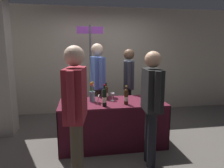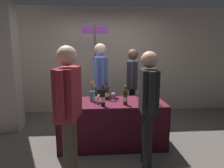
# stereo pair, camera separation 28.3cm
# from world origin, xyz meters

# --- Properties ---
(ground_plane) EXTENTS (12.00, 12.00, 0.00)m
(ground_plane) POSITION_xyz_m (0.00, 0.00, 0.00)
(ground_plane) COLOR #514C47
(back_partition) EXTENTS (7.79, 0.12, 2.63)m
(back_partition) POSITION_xyz_m (0.00, 1.93, 1.32)
(back_partition) COLOR #B2A893
(back_partition) RESTS_ON ground_plane
(concrete_pillar) EXTENTS (0.38, 0.38, 3.05)m
(concrete_pillar) POSITION_xyz_m (-1.97, 0.76, 1.53)
(concrete_pillar) COLOR gray
(concrete_pillar) RESTS_ON ground_plane
(tasting_table) EXTENTS (1.75, 0.78, 0.75)m
(tasting_table) POSITION_xyz_m (0.00, 0.00, 0.53)
(tasting_table) COLOR #4C1423
(tasting_table) RESTS_ON ground_plane
(featured_wine_bottle) EXTENTS (0.07, 0.07, 0.30)m
(featured_wine_bottle) POSITION_xyz_m (0.20, -0.20, 0.88)
(featured_wine_bottle) COLOR #38230F
(featured_wine_bottle) RESTS_ON tasting_table
(display_bottle_0) EXTENTS (0.07, 0.07, 0.31)m
(display_bottle_0) POSITION_xyz_m (0.67, -0.17, 0.88)
(display_bottle_0) COLOR black
(display_bottle_0) RESTS_ON tasting_table
(display_bottle_1) EXTENTS (0.07, 0.07, 0.29)m
(display_bottle_1) POSITION_xyz_m (-0.08, 0.16, 0.87)
(display_bottle_1) COLOR #38230F
(display_bottle_1) RESTS_ON tasting_table
(display_bottle_2) EXTENTS (0.07, 0.07, 0.34)m
(display_bottle_2) POSITION_xyz_m (-0.16, -0.26, 0.90)
(display_bottle_2) COLOR black
(display_bottle_2) RESTS_ON tasting_table
(display_bottle_3) EXTENTS (0.08, 0.08, 0.30)m
(display_bottle_3) POSITION_xyz_m (-0.69, -0.17, 0.88)
(display_bottle_3) COLOR black
(display_bottle_3) RESTS_ON tasting_table
(display_bottle_4) EXTENTS (0.08, 0.08, 0.34)m
(display_bottle_4) POSITION_xyz_m (-0.72, 0.17, 0.89)
(display_bottle_4) COLOR black
(display_bottle_4) RESTS_ON tasting_table
(wine_glass_near_vendor) EXTENTS (0.08, 0.08, 0.13)m
(wine_glass_near_vendor) POSITION_xyz_m (0.02, 0.06, 0.85)
(wine_glass_near_vendor) COLOR silver
(wine_glass_near_vendor) RESTS_ON tasting_table
(flower_vase) EXTENTS (0.09, 0.09, 0.34)m
(flower_vase) POSITION_xyz_m (-0.33, 0.06, 0.87)
(flower_vase) COLOR slate
(flower_vase) RESTS_ON tasting_table
(brochure_stand) EXTENTS (0.06, 0.17, 0.13)m
(brochure_stand) POSITION_xyz_m (-0.24, -0.07, 0.81)
(brochure_stand) COLOR silver
(brochure_stand) RESTS_ON tasting_table
(vendor_presenter) EXTENTS (0.27, 0.62, 1.73)m
(vendor_presenter) POSITION_xyz_m (-0.18, 0.69, 1.05)
(vendor_presenter) COLOR #4C4233
(vendor_presenter) RESTS_ON ground_plane
(vendor_assistant) EXTENTS (0.31, 0.63, 1.62)m
(vendor_assistant) POSITION_xyz_m (0.50, 0.86, 0.98)
(vendor_assistant) COLOR black
(vendor_assistant) RESTS_ON ground_plane
(taster_foreground_right) EXTENTS (0.28, 0.63, 1.67)m
(taster_foreground_right) POSITION_xyz_m (-0.58, -0.99, 1.01)
(taster_foreground_right) COLOR #4C4233
(taster_foreground_right) RESTS_ON ground_plane
(taster_foreground_left) EXTENTS (0.24, 0.58, 1.60)m
(taster_foreground_left) POSITION_xyz_m (0.43, -0.71, 0.96)
(taster_foreground_left) COLOR black
(taster_foreground_left) RESTS_ON ground_plane
(booth_signpost) EXTENTS (0.56, 0.04, 2.12)m
(booth_signpost) POSITION_xyz_m (-0.28, 1.19, 1.29)
(booth_signpost) COLOR #47474C
(booth_signpost) RESTS_ON ground_plane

